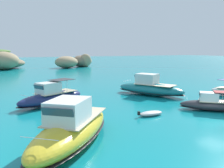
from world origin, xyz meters
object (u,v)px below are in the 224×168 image
at_px(motorboat_charcoal, 211,104).
at_px(motorboat_teal, 150,88).
at_px(dinghy_tender, 151,113).
at_px(islet_small, 77,61).
at_px(motorboat_yellow, 72,128).
at_px(motorboat_navy, 52,97).

bearing_deg(motorboat_charcoal, motorboat_teal, 92.48).
bearing_deg(dinghy_tender, islet_small, 76.30).
height_order(motorboat_yellow, motorboat_teal, motorboat_yellow).
bearing_deg(motorboat_teal, islet_small, 80.35).
xyz_separation_m(islet_small, motorboat_charcoal, (-9.50, -68.73, -1.43)).
xyz_separation_m(islet_small, motorboat_navy, (-23.82, -57.98, -1.20)).
bearing_deg(motorboat_teal, dinghy_tender, -126.21).
distance_m(motorboat_navy, motorboat_yellow, 12.60).
xyz_separation_m(motorboat_navy, motorboat_yellow, (-1.67, -12.49, 0.16)).
relative_size(motorboat_yellow, motorboat_teal, 0.97).
bearing_deg(islet_small, motorboat_teal, -99.65).
distance_m(motorboat_yellow, dinghy_tender, 9.65).
xyz_separation_m(islet_small, motorboat_yellow, (-25.49, -70.47, -1.03)).
bearing_deg(motorboat_navy, dinghy_tender, -51.59).
xyz_separation_m(islet_small, dinghy_tender, (-16.41, -67.32, -1.87)).
bearing_deg(islet_small, motorboat_navy, -112.33).
relative_size(motorboat_charcoal, motorboat_yellow, 0.60).
xyz_separation_m(motorboat_navy, motorboat_teal, (13.87, -0.51, 0.11)).
bearing_deg(islet_small, motorboat_charcoal, -97.87).
distance_m(motorboat_navy, motorboat_teal, 13.88).
relative_size(islet_small, motorboat_teal, 1.72).
bearing_deg(motorboat_charcoal, islet_small, 82.13).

